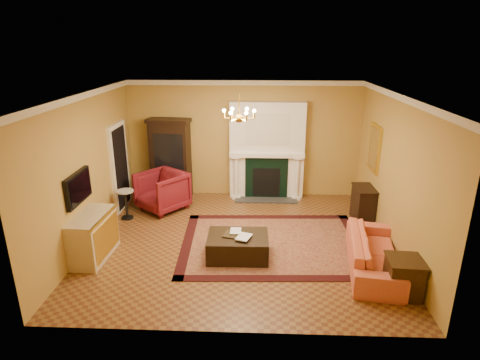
# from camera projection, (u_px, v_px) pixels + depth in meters

# --- Properties ---
(floor) EXTENTS (6.00, 5.50, 0.02)m
(floor) POSITION_uv_depth(u_px,v_px,m) (239.00, 241.00, 8.28)
(floor) COLOR brown
(floor) RESTS_ON ground
(ceiling) EXTENTS (6.00, 5.50, 0.02)m
(ceiling) POSITION_uv_depth(u_px,v_px,m) (239.00, 93.00, 7.29)
(ceiling) COLOR white
(ceiling) RESTS_ON wall_back
(wall_back) EXTENTS (6.00, 0.02, 3.00)m
(wall_back) POSITION_uv_depth(u_px,v_px,m) (244.00, 139.00, 10.39)
(wall_back) COLOR #B88542
(wall_back) RESTS_ON floor
(wall_front) EXTENTS (6.00, 0.02, 3.00)m
(wall_front) POSITION_uv_depth(u_px,v_px,m) (230.00, 238.00, 5.18)
(wall_front) COLOR #B88542
(wall_front) RESTS_ON floor
(wall_left) EXTENTS (0.02, 5.50, 3.00)m
(wall_left) POSITION_uv_depth(u_px,v_px,m) (87.00, 170.00, 7.91)
(wall_left) COLOR #B88542
(wall_left) RESTS_ON floor
(wall_right) EXTENTS (0.02, 5.50, 3.00)m
(wall_right) POSITION_uv_depth(u_px,v_px,m) (396.00, 174.00, 7.67)
(wall_right) COLOR #B88542
(wall_right) RESTS_ON floor
(fireplace) EXTENTS (1.90, 0.70, 2.50)m
(fireplace) POSITION_uv_depth(u_px,v_px,m) (267.00, 153.00, 10.29)
(fireplace) COLOR white
(fireplace) RESTS_ON wall_back
(crown_molding) EXTENTS (6.00, 5.50, 0.12)m
(crown_molding) POSITION_uv_depth(u_px,v_px,m) (241.00, 91.00, 8.22)
(crown_molding) COLOR white
(crown_molding) RESTS_ON ceiling
(doorway) EXTENTS (0.08, 1.05, 2.10)m
(doorway) POSITION_uv_depth(u_px,v_px,m) (120.00, 167.00, 9.66)
(doorway) COLOR white
(doorway) RESTS_ON wall_left
(tv_panel) EXTENTS (0.09, 0.95, 0.58)m
(tv_panel) POSITION_uv_depth(u_px,v_px,m) (78.00, 188.00, 7.39)
(tv_panel) COLOR black
(tv_panel) RESTS_ON wall_left
(gilt_mirror) EXTENTS (0.06, 0.76, 1.05)m
(gilt_mirror) POSITION_uv_depth(u_px,v_px,m) (374.00, 148.00, 8.94)
(gilt_mirror) COLOR gold
(gilt_mirror) RESTS_ON wall_right
(chandelier) EXTENTS (0.63, 0.55, 0.53)m
(chandelier) POSITION_uv_depth(u_px,v_px,m) (239.00, 115.00, 7.43)
(chandelier) COLOR gold
(chandelier) RESTS_ON ceiling
(oriental_rug) EXTENTS (3.80, 2.92, 0.01)m
(oriental_rug) POSITION_uv_depth(u_px,v_px,m) (273.00, 243.00, 8.17)
(oriental_rug) COLOR #4E1110
(oriental_rug) RESTS_ON floor
(china_cabinet) EXTENTS (1.04, 0.57, 1.98)m
(china_cabinet) POSITION_uv_depth(u_px,v_px,m) (171.00, 160.00, 10.38)
(china_cabinet) COLOR black
(china_cabinet) RESTS_ON floor
(wingback_armchair) EXTENTS (1.38, 1.37, 1.04)m
(wingback_armchair) POSITION_uv_depth(u_px,v_px,m) (162.00, 189.00, 9.70)
(wingback_armchair) COLOR maroon
(wingback_armchair) RESTS_ON floor
(pedestal_table) EXTENTS (0.39, 0.39, 0.69)m
(pedestal_table) POSITION_uv_depth(u_px,v_px,m) (126.00, 202.00, 9.21)
(pedestal_table) COLOR black
(pedestal_table) RESTS_ON floor
(commode) EXTENTS (0.60, 1.19, 0.87)m
(commode) POSITION_uv_depth(u_px,v_px,m) (93.00, 236.00, 7.53)
(commode) COLOR beige
(commode) RESTS_ON floor
(coral_sofa) EXTENTS (0.94, 2.21, 0.84)m
(coral_sofa) POSITION_uv_depth(u_px,v_px,m) (374.00, 248.00, 7.16)
(coral_sofa) COLOR #E26047
(coral_sofa) RESTS_ON floor
(end_table) EXTENTS (0.56, 0.56, 0.61)m
(end_table) POSITION_uv_depth(u_px,v_px,m) (403.00, 278.00, 6.43)
(end_table) COLOR #35220E
(end_table) RESTS_ON floor
(console_table) EXTENTS (0.42, 0.71, 0.77)m
(console_table) POSITION_uv_depth(u_px,v_px,m) (363.00, 205.00, 9.12)
(console_table) COLOR black
(console_table) RESTS_ON floor
(leather_ottoman) EXTENTS (1.15, 0.84, 0.43)m
(leather_ottoman) POSITION_uv_depth(u_px,v_px,m) (238.00, 246.00, 7.60)
(leather_ottoman) COLOR black
(leather_ottoman) RESTS_ON oriental_rug
(ottoman_tray) EXTENTS (0.46, 0.40, 0.03)m
(ottoman_tray) POSITION_uv_depth(u_px,v_px,m) (235.00, 235.00, 7.54)
(ottoman_tray) COLOR black
(ottoman_tray) RESTS_ON leather_ottoman
(book_a) EXTENTS (0.21, 0.03, 0.28)m
(book_a) POSITION_uv_depth(u_px,v_px,m) (230.00, 225.00, 7.60)
(book_a) COLOR gray
(book_a) RESTS_ON ottoman_tray
(book_b) EXTENTS (0.23, 0.10, 0.32)m
(book_b) POSITION_uv_depth(u_px,v_px,m) (238.00, 229.00, 7.40)
(book_b) COLOR gray
(book_b) RESTS_ON ottoman_tray
(topiary_left) EXTENTS (0.18, 0.18, 0.48)m
(topiary_left) POSITION_uv_depth(u_px,v_px,m) (241.00, 142.00, 10.18)
(topiary_left) COLOR gray
(topiary_left) RESTS_ON fireplace
(topiary_right) EXTENTS (0.15, 0.15, 0.39)m
(topiary_right) POSITION_uv_depth(u_px,v_px,m) (291.00, 144.00, 10.15)
(topiary_right) COLOR gray
(topiary_right) RESTS_ON fireplace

